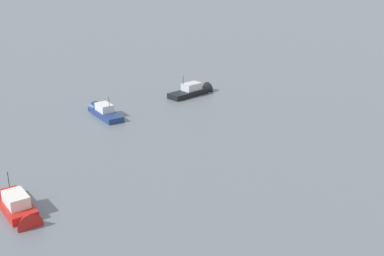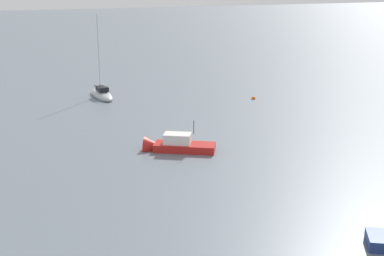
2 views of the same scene
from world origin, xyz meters
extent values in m
ellipsoid|color=#ADB2B7|center=(32.33, 23.69, 0.25)|extent=(7.05, 2.12, 1.20)
cube|color=black|center=(31.98, 23.70, 1.13)|extent=(1.99, 1.24, 0.55)
cylinder|color=silver|center=(32.89, 23.68, 5.56)|extent=(0.12, 0.12, 9.43)
cylinder|color=silver|center=(31.66, 23.70, 1.75)|extent=(2.46, 0.13, 0.09)
sphere|color=black|center=(35.55, 23.64, 0.90)|extent=(0.16, 0.16, 0.16)
cube|color=red|center=(8.08, 23.55, 0.22)|extent=(4.50, 5.41, 0.87)
cone|color=red|center=(9.54, 25.72, 0.22)|extent=(2.55, 2.54, 1.84)
cube|color=silver|center=(8.43, 24.07, 1.09)|extent=(2.49, 2.72, 0.87)
cube|color=#283847|center=(8.78, 24.59, 1.13)|extent=(1.21, 0.85, 0.61)
cylinder|color=black|center=(7.65, 22.89, 2.13)|extent=(0.05, 0.05, 1.22)
sphere|color=#EA5914|center=(22.91, 7.08, 0.09)|extent=(0.50, 0.50, 0.50)
camera|label=1|loc=(33.87, 47.22, 18.36)|focal=45.74mm
camera|label=2|loc=(-30.56, 41.76, 14.09)|focal=48.74mm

